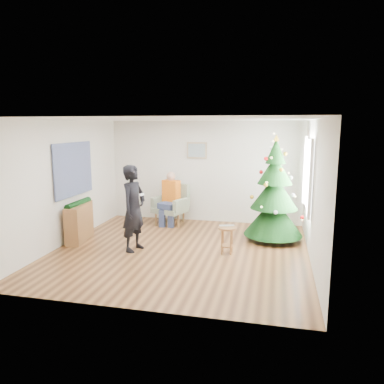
% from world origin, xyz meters
% --- Properties ---
extents(floor, '(5.00, 5.00, 0.00)m').
position_xyz_m(floor, '(0.00, 0.00, 0.00)').
color(floor, brown).
rests_on(floor, ground).
extents(ceiling, '(5.00, 5.00, 0.00)m').
position_xyz_m(ceiling, '(0.00, 0.00, 2.60)').
color(ceiling, white).
rests_on(ceiling, wall_back).
extents(wall_back, '(5.00, 0.00, 5.00)m').
position_xyz_m(wall_back, '(0.00, 2.50, 1.30)').
color(wall_back, silver).
rests_on(wall_back, floor).
extents(wall_front, '(5.00, 0.00, 5.00)m').
position_xyz_m(wall_front, '(0.00, -2.50, 1.30)').
color(wall_front, silver).
rests_on(wall_front, floor).
extents(wall_left, '(0.00, 5.00, 5.00)m').
position_xyz_m(wall_left, '(-2.50, 0.00, 1.30)').
color(wall_left, silver).
rests_on(wall_left, floor).
extents(wall_right, '(0.00, 5.00, 5.00)m').
position_xyz_m(wall_right, '(2.50, 0.00, 1.30)').
color(wall_right, silver).
rests_on(wall_right, floor).
extents(window_panel, '(0.04, 1.30, 1.40)m').
position_xyz_m(window_panel, '(2.47, 1.00, 1.50)').
color(window_panel, white).
rests_on(window_panel, wall_right).
extents(curtains, '(0.05, 1.75, 1.50)m').
position_xyz_m(curtains, '(2.44, 1.00, 1.50)').
color(curtains, white).
rests_on(curtains, wall_right).
extents(christmas_tree, '(1.27, 1.27, 2.30)m').
position_xyz_m(christmas_tree, '(1.79, 1.17, 1.03)').
color(christmas_tree, '#3F2816').
rests_on(christmas_tree, floor).
extents(stool, '(0.36, 0.36, 0.54)m').
position_xyz_m(stool, '(0.93, 0.05, 0.27)').
color(stool, brown).
rests_on(stool, floor).
extents(laptop, '(0.34, 0.27, 0.02)m').
position_xyz_m(laptop, '(0.93, 0.05, 0.55)').
color(laptop, silver).
rests_on(laptop, stool).
extents(armchair, '(0.93, 0.91, 1.02)m').
position_xyz_m(armchair, '(-0.76, 1.99, 0.38)').
color(armchair, gray).
rests_on(armchair, floor).
extents(seated_person, '(0.54, 0.69, 1.33)m').
position_xyz_m(seated_person, '(-0.78, 1.94, 0.68)').
color(seated_person, navy).
rests_on(seated_person, armchair).
extents(standing_man, '(0.54, 0.71, 1.73)m').
position_xyz_m(standing_man, '(-0.91, -0.16, 0.86)').
color(standing_man, black).
rests_on(standing_man, floor).
extents(game_controller, '(0.06, 0.13, 0.04)m').
position_xyz_m(game_controller, '(-0.73, -0.19, 1.15)').
color(game_controller, white).
rests_on(game_controller, standing_man).
extents(console, '(0.46, 1.04, 0.80)m').
position_xyz_m(console, '(-2.33, 0.19, 0.40)').
color(console, brown).
rests_on(console, floor).
extents(garland, '(0.14, 0.90, 0.14)m').
position_xyz_m(garland, '(-2.33, 0.19, 0.82)').
color(garland, black).
rests_on(garland, console).
extents(tapestry, '(0.03, 1.50, 1.15)m').
position_xyz_m(tapestry, '(-2.46, 0.30, 1.55)').
color(tapestry, black).
rests_on(tapestry, wall_left).
extents(framed_picture, '(0.52, 0.05, 0.42)m').
position_xyz_m(framed_picture, '(-0.20, 2.46, 1.85)').
color(framed_picture, tan).
rests_on(framed_picture, wall_back).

